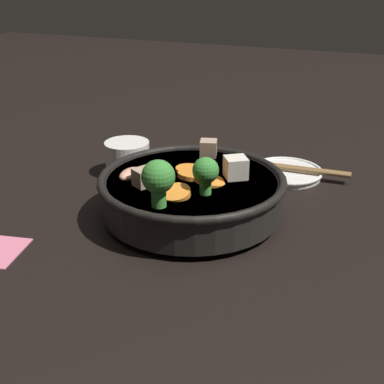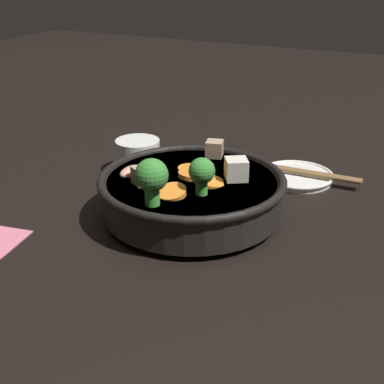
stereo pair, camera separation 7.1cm
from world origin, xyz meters
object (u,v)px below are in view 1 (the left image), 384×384
object	(u,v)px
stirfry_bowl	(192,191)
side_saucer	(286,172)
chopsticks_pair	(286,167)
tea_cup	(128,158)

from	to	relation	value
stirfry_bowl	side_saucer	world-z (taller)	stirfry_bowl
side_saucer	chopsticks_pair	world-z (taller)	chopsticks_pair
stirfry_bowl	chopsticks_pair	xyz separation A→B (m)	(0.10, 0.21, -0.03)
stirfry_bowl	chopsticks_pair	distance (m)	0.23
side_saucer	tea_cup	world-z (taller)	tea_cup
side_saucer	stirfry_bowl	bearing A→B (deg)	-115.21
side_saucer	chopsticks_pair	distance (m)	0.01
stirfry_bowl	side_saucer	distance (m)	0.23
stirfry_bowl	chopsticks_pair	size ratio (longest dim) A/B	1.25
chopsticks_pair	tea_cup	bearing A→B (deg)	-161.28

